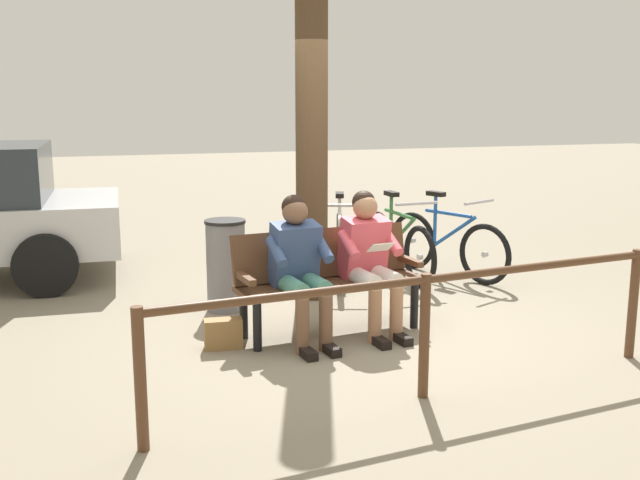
{
  "coord_description": "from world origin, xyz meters",
  "views": [
    {
      "loc": [
        2.13,
        5.69,
        1.99
      ],
      "look_at": [
        0.2,
        -0.31,
        0.75
      ],
      "focal_mm": 41.4,
      "sensor_mm": 36.0,
      "label": 1
    }
  ],
  "objects_px": {
    "person_reading": "(369,255)",
    "bicycle_green": "(340,247)",
    "tree_trunk": "(312,104)",
    "bench": "(327,273)",
    "person_companion": "(299,262)",
    "litter_bin": "(226,265)",
    "bicycle_black": "(447,245)",
    "handbag": "(223,334)",
    "bicycle_red": "(398,245)"
  },
  "relations": [
    {
      "from": "person_reading",
      "to": "bicycle_green",
      "type": "height_order",
      "value": "person_reading"
    },
    {
      "from": "tree_trunk",
      "to": "bicycle_green",
      "type": "distance_m",
      "value": 1.74
    },
    {
      "from": "bench",
      "to": "person_companion",
      "type": "bearing_deg",
      "value": 26.95
    },
    {
      "from": "litter_bin",
      "to": "bicycle_black",
      "type": "relative_size",
      "value": 0.55
    },
    {
      "from": "bench",
      "to": "handbag",
      "type": "xyz_separation_m",
      "value": [
        0.93,
        0.19,
        -0.39
      ]
    },
    {
      "from": "person_reading",
      "to": "litter_bin",
      "type": "height_order",
      "value": "person_reading"
    },
    {
      "from": "person_reading",
      "to": "handbag",
      "type": "xyz_separation_m",
      "value": [
        1.27,
        0.06,
        -0.54
      ]
    },
    {
      "from": "bicycle_black",
      "to": "bicycle_green",
      "type": "xyz_separation_m",
      "value": [
        1.19,
        -0.24,
        0.0
      ]
    },
    {
      "from": "handbag",
      "to": "bicycle_black",
      "type": "relative_size",
      "value": 0.19
    },
    {
      "from": "tree_trunk",
      "to": "bicycle_black",
      "type": "xyz_separation_m",
      "value": [
        -1.69,
        -0.37,
        -1.55
      ]
    },
    {
      "from": "tree_trunk",
      "to": "handbag",
      "type": "bearing_deg",
      "value": 47.83
    },
    {
      "from": "litter_bin",
      "to": "handbag",
      "type": "bearing_deg",
      "value": 77.78
    },
    {
      "from": "bicycle_black",
      "to": "bicycle_green",
      "type": "height_order",
      "value": "same"
    },
    {
      "from": "litter_bin",
      "to": "bicycle_green",
      "type": "relative_size",
      "value": 0.53
    },
    {
      "from": "bicycle_green",
      "to": "tree_trunk",
      "type": "bearing_deg",
      "value": -20.89
    },
    {
      "from": "bicycle_green",
      "to": "litter_bin",
      "type": "bearing_deg",
      "value": -41.91
    },
    {
      "from": "bench",
      "to": "bicycle_red",
      "type": "distance_m",
      "value": 2.07
    },
    {
      "from": "tree_trunk",
      "to": "bench",
      "type": "bearing_deg",
      "value": 79.57
    },
    {
      "from": "litter_bin",
      "to": "bicycle_red",
      "type": "xyz_separation_m",
      "value": [
        -2.05,
        -0.69,
        -0.07
      ]
    },
    {
      "from": "litter_bin",
      "to": "tree_trunk",
      "type": "bearing_deg",
      "value": -168.75
    },
    {
      "from": "person_reading",
      "to": "litter_bin",
      "type": "relative_size",
      "value": 1.4
    },
    {
      "from": "person_companion",
      "to": "person_reading",
      "type": "bearing_deg",
      "value": 179.95
    },
    {
      "from": "person_reading",
      "to": "litter_bin",
      "type": "bearing_deg",
      "value": -50.65
    },
    {
      "from": "bicycle_red",
      "to": "bicycle_green",
      "type": "height_order",
      "value": "same"
    },
    {
      "from": "person_companion",
      "to": "handbag",
      "type": "bearing_deg",
      "value": -7.56
    },
    {
      "from": "person_reading",
      "to": "bicycle_black",
      "type": "bearing_deg",
      "value": -141.35
    },
    {
      "from": "bench",
      "to": "bicycle_red",
      "type": "xyz_separation_m",
      "value": [
        -1.35,
        -1.57,
        -0.15
      ]
    },
    {
      "from": "bench",
      "to": "bicycle_black",
      "type": "xyz_separation_m",
      "value": [
        -1.88,
        -1.43,
        -0.15
      ]
    },
    {
      "from": "bench",
      "to": "bicycle_green",
      "type": "height_order",
      "value": "bicycle_green"
    },
    {
      "from": "person_companion",
      "to": "handbag",
      "type": "xyz_separation_m",
      "value": [
        0.63,
        -0.01,
        -0.54
      ]
    },
    {
      "from": "tree_trunk",
      "to": "bicycle_black",
      "type": "distance_m",
      "value": 2.32
    },
    {
      "from": "person_reading",
      "to": "bench",
      "type": "bearing_deg",
      "value": -27.36
    },
    {
      "from": "tree_trunk",
      "to": "bicycle_black",
      "type": "height_order",
      "value": "tree_trunk"
    },
    {
      "from": "bicycle_red",
      "to": "tree_trunk",
      "type": "bearing_deg",
      "value": -69.16
    },
    {
      "from": "person_companion",
      "to": "litter_bin",
      "type": "xyz_separation_m",
      "value": [
        0.4,
        -1.08,
        -0.23
      ]
    },
    {
      "from": "bench",
      "to": "tree_trunk",
      "type": "distance_m",
      "value": 1.77
    },
    {
      "from": "bicycle_red",
      "to": "person_reading",
      "type": "bearing_deg",
      "value": -33.89
    },
    {
      "from": "bench",
      "to": "person_companion",
      "type": "relative_size",
      "value": 1.37
    },
    {
      "from": "tree_trunk",
      "to": "person_reading",
      "type": "bearing_deg",
      "value": 96.7
    },
    {
      "from": "handbag",
      "to": "tree_trunk",
      "type": "relative_size",
      "value": 0.08
    },
    {
      "from": "person_companion",
      "to": "tree_trunk",
      "type": "xyz_separation_m",
      "value": [
        -0.5,
        -1.26,
        1.24
      ]
    },
    {
      "from": "handbag",
      "to": "person_reading",
      "type": "bearing_deg",
      "value": -177.32
    },
    {
      "from": "bench",
      "to": "litter_bin",
      "type": "xyz_separation_m",
      "value": [
        0.7,
        -0.88,
        -0.08
      ]
    },
    {
      "from": "litter_bin",
      "to": "bicycle_red",
      "type": "relative_size",
      "value": 0.51
    },
    {
      "from": "litter_bin",
      "to": "bicycle_black",
      "type": "height_order",
      "value": "bicycle_black"
    },
    {
      "from": "bench",
      "to": "litter_bin",
      "type": "distance_m",
      "value": 1.13
    },
    {
      "from": "litter_bin",
      "to": "bicycle_green",
      "type": "bearing_deg",
      "value": -150.78
    },
    {
      "from": "person_companion",
      "to": "tree_trunk",
      "type": "distance_m",
      "value": 1.84
    },
    {
      "from": "tree_trunk",
      "to": "bicycle_red",
      "type": "xyz_separation_m",
      "value": [
        -1.16,
        -0.51,
        -1.55
      ]
    },
    {
      "from": "handbag",
      "to": "tree_trunk",
      "type": "bearing_deg",
      "value": -132.17
    }
  ]
}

